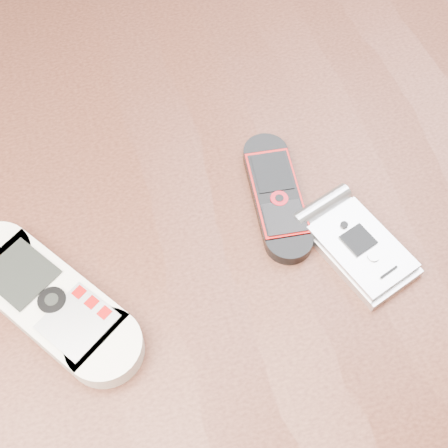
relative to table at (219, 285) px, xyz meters
The scene contains 5 objects.
ground 0.64m from the table, ahead, with size 4.00×4.00×0.00m, color #472B19.
table is the anchor object (origin of this frame).
nokia_white 0.19m from the table, 169.07° to the right, with size 0.06×0.18×0.02m, color silver.
nokia_black_red 0.13m from the table, 16.57° to the left, with size 0.04×0.13×0.01m, color black.
motorola_razr 0.16m from the table, 25.78° to the right, with size 0.06×0.11×0.02m, color silver.
Camera 1 is at (-0.07, -0.26, 1.21)m, focal length 50.00 mm.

